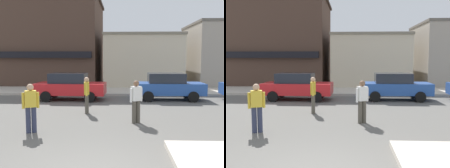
# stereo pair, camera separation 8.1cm
# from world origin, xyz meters

# --- Properties ---
(kerb_far) EXTENTS (80.00, 4.00, 0.15)m
(kerb_far) POSITION_xyz_m (0.00, 13.77, 0.07)
(kerb_far) COLOR beige
(kerb_far) RESTS_ON ground
(parked_car_nearest) EXTENTS (4.06, 1.99, 1.56)m
(parked_car_nearest) POSITION_xyz_m (-2.48, 10.12, 0.81)
(parked_car_nearest) COLOR red
(parked_car_nearest) RESTS_ON ground
(parked_car_second) EXTENTS (4.02, 1.92, 1.56)m
(parked_car_second) POSITION_xyz_m (3.22, 10.39, 0.81)
(parked_car_second) COLOR #234C9E
(parked_car_second) RESTS_ON ground
(pedestrian_crossing_near) EXTENTS (0.51, 0.38, 1.61)m
(pedestrian_crossing_near) POSITION_xyz_m (1.07, 4.75, 0.87)
(pedestrian_crossing_near) COLOR #4C473D
(pedestrian_crossing_near) RESTS_ON ground
(pedestrian_crossing_far) EXTENTS (0.25, 0.56, 1.61)m
(pedestrian_crossing_far) POSITION_xyz_m (-1.01, 6.40, 0.87)
(pedestrian_crossing_far) COLOR #4C473D
(pedestrian_crossing_far) RESTS_ON ground
(pedestrian_kerb_side) EXTENTS (0.54, 0.34, 1.61)m
(pedestrian_kerb_side) POSITION_xyz_m (-2.42, 3.34, 0.87)
(pedestrian_kerb_side) COLOR #2D334C
(pedestrian_kerb_side) RESTS_ON ground
(building_corner_shop) EXTENTS (10.54, 9.07, 7.88)m
(building_corner_shop) POSITION_xyz_m (-6.73, 20.05, 3.94)
(building_corner_shop) COLOR #473328
(building_corner_shop) RESTS_ON ground
(building_storefront_left_near) EXTENTS (6.50, 8.02, 4.43)m
(building_storefront_left_near) POSITION_xyz_m (2.24, 19.27, 2.22)
(building_storefront_left_near) COLOR beige
(building_storefront_left_near) RESTS_ON ground
(building_storefront_left_mid) EXTENTS (5.32, 7.06, 5.44)m
(building_storefront_left_mid) POSITION_xyz_m (9.20, 18.93, 2.72)
(building_storefront_left_mid) COLOR #9E9384
(building_storefront_left_mid) RESTS_ON ground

